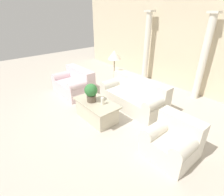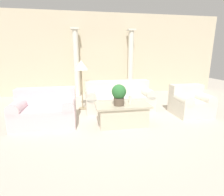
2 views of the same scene
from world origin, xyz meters
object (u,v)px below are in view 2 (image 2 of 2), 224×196
(sofa_long, at_px, (119,98))
(floor_lamp, at_px, (81,67))
(coffee_table, at_px, (122,114))
(armchair, at_px, (190,102))
(loveseat, at_px, (46,110))
(potted_plant, at_px, (119,94))

(sofa_long, xyz_separation_m, floor_lamp, (-1.08, 0.17, 0.91))
(coffee_table, bearing_deg, sofa_long, 81.86)
(armchair, bearing_deg, sofa_long, 155.35)
(sofa_long, height_order, loveseat, same)
(potted_plant, relative_size, floor_lamp, 0.33)
(coffee_table, distance_m, potted_plant, 0.52)
(floor_lamp, distance_m, armchair, 3.20)
(sofa_long, relative_size, potted_plant, 4.12)
(coffee_table, xyz_separation_m, armchair, (1.99, 0.39, 0.09))
(sofa_long, bearing_deg, armchair, -24.65)
(coffee_table, bearing_deg, potted_plant, -146.20)
(potted_plant, bearing_deg, loveseat, 165.42)
(potted_plant, relative_size, armchair, 0.53)
(coffee_table, height_order, potted_plant, potted_plant)
(sofa_long, xyz_separation_m, coffee_table, (-0.18, -1.23, -0.09))
(sofa_long, relative_size, coffee_table, 1.58)
(potted_plant, bearing_deg, sofa_long, 77.88)
(potted_plant, distance_m, floor_lamp, 1.74)
(sofa_long, bearing_deg, floor_lamp, 171.03)
(loveseat, distance_m, potted_plant, 1.78)
(loveseat, bearing_deg, coffee_table, -11.66)
(loveseat, distance_m, armchair, 3.77)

